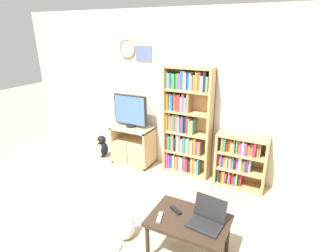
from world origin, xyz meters
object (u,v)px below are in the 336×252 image
coffee_table (189,224)px  cat (127,229)px  tv_stand (133,145)px  bookshelf_short (239,160)px  bookshelf_tall (186,123)px  laptop (207,218)px  television (130,111)px  remote_near_laptop (176,210)px  penguin_figurine (102,147)px  remote_far_from_laptop (160,217)px

coffee_table → cat: size_ratio=1.97×
tv_stand → coffee_table: bearing=-42.1°
bookshelf_short → bookshelf_tall: bearing=178.5°
bookshelf_short → coffee_table: (-0.17, -1.61, -0.02)m
tv_stand → laptop: 2.37m
television → tv_stand: bearing=-29.5°
remote_near_laptop → laptop: bearing=113.5°
tv_stand → bookshelf_short: (1.84, 0.10, 0.09)m
television → cat: size_ratio=1.51×
laptop → cat: (-0.91, -0.10, -0.42)m
tv_stand → television: television is taller
cat → penguin_figurine: penguin_figurine is taller
tv_stand → remote_far_from_laptop: tv_stand is taller
tv_stand → bookshelf_short: bookshelf_short is taller
coffee_table → penguin_figurine: 2.76m
remote_near_laptop → remote_far_from_laptop: (-0.10, -0.18, 0.00)m
television → remote_near_laptop: bearing=-43.8°
laptop → cat: bearing=-167.7°
bookshelf_tall → remote_far_from_laptop: (0.44, -1.75, -0.40)m
coffee_table → remote_far_from_laptop: (-0.27, -0.12, 0.07)m
bookshelf_short → cat: bearing=-118.1°
remote_near_laptop → remote_far_from_laptop: same height
tv_stand → bookshelf_tall: (0.95, 0.12, 0.53)m
laptop → remote_far_from_laptop: 0.48m
tv_stand → cat: 1.85m
coffee_table → remote_far_from_laptop: remote_far_from_laptop is taller
bookshelf_short → cat: (-0.90, -1.68, -0.32)m
laptop → penguin_figurine: laptop is taller
remote_far_from_laptop → remote_near_laptop: bearing=44.6°
coffee_table → cat: 0.79m
bookshelf_short → coffee_table: bookshelf_short is taller
television → cat: bearing=-58.6°
tv_stand → television: (-0.03, 0.02, 0.63)m
television → remote_far_from_laptop: (1.43, -1.64, -0.50)m
bookshelf_tall → penguin_figurine: bearing=-173.8°
bookshelf_short → remote_near_laptop: bearing=-102.5°
laptop → remote_far_from_laptop: bearing=-155.9°
laptop → coffee_table: bearing=-165.0°
coffee_table → remote_far_from_laptop: size_ratio=4.87×
coffee_table → remote_far_from_laptop: bearing=-156.4°
bookshelf_tall → remote_near_laptop: bearing=-71.0°
bookshelf_short → laptop: bookshelf_short is taller
bookshelf_short → laptop: (0.01, -1.58, 0.10)m
remote_far_from_laptop → cat: remote_far_from_laptop is taller
remote_far_from_laptop → penguin_figurine: (-2.07, 1.57, -0.28)m
remote_far_from_laptop → bookshelf_tall: bearing=88.2°
bookshelf_short → penguin_figurine: (-2.51, -0.15, -0.24)m
bookshelf_tall → cat: bearing=-90.4°
television → penguin_figurine: 1.01m
tv_stand → bookshelf_tall: size_ratio=0.40×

